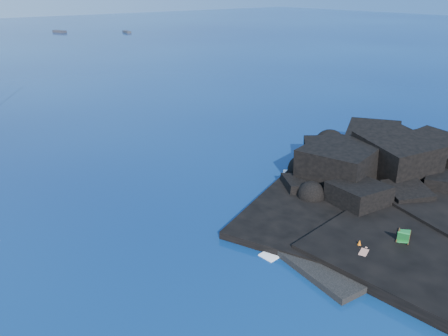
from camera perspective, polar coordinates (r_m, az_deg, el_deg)
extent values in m
plane|color=#04113D|center=(21.82, 10.83, -14.53)|extent=(400.00, 400.00, 0.00)
cube|color=black|center=(25.11, 16.87, -9.72)|extent=(9.08, 6.86, 0.70)
cube|color=white|center=(23.65, 17.70, -10.95)|extent=(1.92, 1.39, 0.05)
cone|color=orange|center=(24.04, 17.24, -9.56)|extent=(0.42, 0.42, 0.56)
cube|color=#2A2A2F|center=(143.97, -20.67, 16.23)|extent=(2.87, 5.06, 0.64)
cube|color=#28292E|center=(138.05, -12.56, 16.87)|extent=(1.72, 4.20, 0.54)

